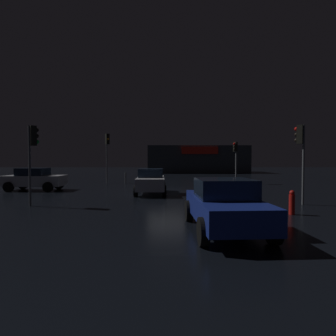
% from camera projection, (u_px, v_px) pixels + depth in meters
% --- Properties ---
extents(ground_plane, '(120.00, 120.00, 0.00)m').
position_uv_depth(ground_plane, '(166.00, 191.00, 17.81)').
color(ground_plane, black).
extents(store_building, '(16.52, 8.62, 4.51)m').
position_uv_depth(store_building, '(196.00, 159.00, 45.47)').
color(store_building, '#33383D').
rests_on(store_building, ground).
extents(traffic_signal_main, '(0.43, 0.42, 3.73)m').
position_uv_depth(traffic_signal_main, '(33.00, 144.00, 12.10)').
color(traffic_signal_main, '#595B60').
rests_on(traffic_signal_main, ground).
extents(traffic_signal_opposite, '(0.41, 0.43, 4.55)m').
position_uv_depth(traffic_signal_opposite, '(107.00, 146.00, 23.89)').
color(traffic_signal_opposite, '#595B60').
rests_on(traffic_signal_opposite, ground).
extents(traffic_signal_cross_left, '(0.42, 0.42, 3.77)m').
position_uv_depth(traffic_signal_cross_left, '(236.00, 154.00, 23.58)').
color(traffic_signal_cross_left, '#595B60').
rests_on(traffic_signal_cross_left, ground).
extents(traffic_signal_cross_right, '(0.43, 0.41, 3.82)m').
position_uv_depth(traffic_signal_cross_right, '(300.00, 143.00, 12.47)').
color(traffic_signal_cross_right, '#595B60').
rests_on(traffic_signal_cross_right, ground).
extents(car_near, '(1.96, 3.86, 1.59)m').
position_uv_depth(car_near, '(151.00, 181.00, 16.48)').
color(car_near, '#B7B7BF').
rests_on(car_near, ground).
extents(car_far, '(2.14, 4.16, 1.57)m').
position_uv_depth(car_far, '(224.00, 205.00, 7.84)').
color(car_far, navy).
rests_on(car_far, ground).
extents(car_crossing, '(4.03, 2.00, 1.58)m').
position_uv_depth(car_crossing, '(34.00, 179.00, 18.30)').
color(car_crossing, '#B7B7BF').
rests_on(car_crossing, ground).
extents(fire_hydrant, '(0.22, 0.22, 0.96)m').
position_uv_depth(fire_hydrant, '(292.00, 203.00, 10.19)').
color(fire_hydrant, red).
rests_on(fire_hydrant, ground).
extents(bollard_kerb_a, '(0.13, 0.13, 0.96)m').
position_uv_depth(bollard_kerb_a, '(126.00, 178.00, 24.21)').
color(bollard_kerb_a, '#595B60').
rests_on(bollard_kerb_a, ground).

